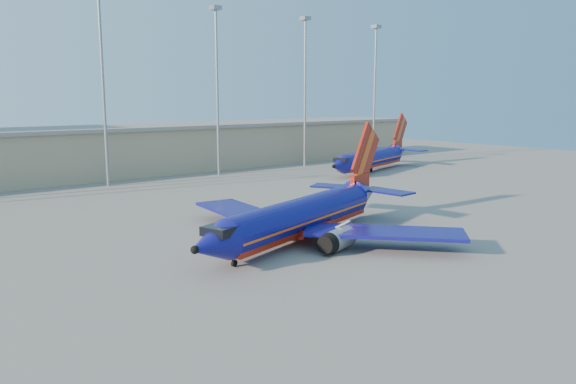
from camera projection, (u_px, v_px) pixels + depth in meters
name	position (u px, v px, depth m)	size (l,w,h in m)	color
ground	(344.00, 238.00, 54.25)	(220.00, 220.00, 0.00)	slate
terminal_building	(161.00, 147.00, 104.00)	(122.00, 16.00, 8.50)	#9B8B6B
light_mast_row	(164.00, 71.00, 89.52)	(101.60, 1.60, 28.65)	gray
aircraft_main	(305.00, 216.00, 53.54)	(30.92, 29.28, 10.78)	navy
aircraft_second	(373.00, 158.00, 103.54)	(30.08, 15.34, 10.48)	navy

